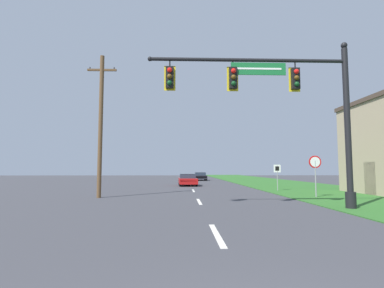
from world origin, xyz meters
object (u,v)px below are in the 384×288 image
car_ahead (188,180)px  far_car (200,176)px  signal_mast (292,103)px  stop_sign (315,167)px  utility_pole_near (101,123)px  route_sign_post (277,172)px

car_ahead → far_car: same height
signal_mast → far_car: (-2.02, 33.05, -4.02)m
signal_mast → stop_sign: signal_mast is taller
signal_mast → car_ahead: size_ratio=2.11×
signal_mast → stop_sign: size_ratio=3.62×
far_car → utility_pole_near: (-7.82, -27.50, 3.95)m
route_sign_post → far_car: bearing=102.0°
far_car → stop_sign: (5.30, -27.92, 1.26)m
stop_sign → utility_pole_near: 13.41m
car_ahead → route_sign_post: (6.95, -7.83, 0.92)m
far_car → stop_sign: stop_sign is taller
car_ahead → far_car: bearing=81.3°
stop_sign → route_sign_post: size_ratio=1.23×
signal_mast → utility_pole_near: (-9.85, 5.54, -0.07)m
car_ahead → utility_pole_near: 14.67m
stop_sign → utility_pole_near: (-13.13, 0.41, 2.69)m
far_car → utility_pole_near: bearing=-105.9°
signal_mast → utility_pole_near: bearing=150.6°
far_car → utility_pole_near: size_ratio=0.49×
route_sign_post → utility_pole_near: 13.91m
stop_sign → car_ahead: bearing=119.3°
far_car → route_sign_post: bearing=-78.0°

